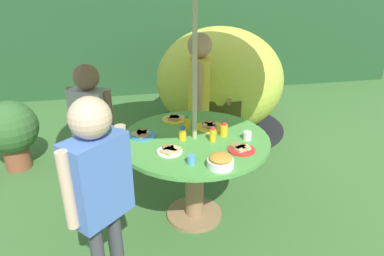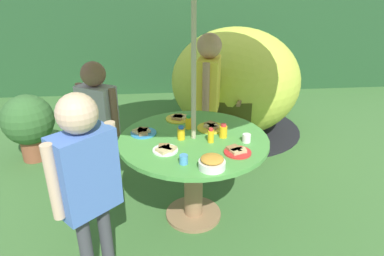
{
  "view_description": "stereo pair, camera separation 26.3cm",
  "coord_description": "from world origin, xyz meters",
  "px_view_note": "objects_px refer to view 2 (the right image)",
  "views": [
    {
      "loc": [
        -0.49,
        -2.28,
        1.86
      ],
      "look_at": [
        -0.01,
        0.07,
        0.78
      ],
      "focal_mm": 31.72,
      "sensor_mm": 36.0,
      "label": 1
    },
    {
      "loc": [
        -0.23,
        -2.32,
        1.86
      ],
      "look_at": [
        -0.01,
        0.07,
        0.78
      ],
      "focal_mm": 31.72,
      "sensor_mm": 36.0,
      "label": 2
    }
  ],
  "objects_px": {
    "juice_bottle_front_edge": "(211,136)",
    "cup_far": "(247,138)",
    "snack_bowl": "(212,162)",
    "juice_bottle_center_front": "(223,131)",
    "plate_center_back": "(237,151)",
    "juice_bottle_mid_left": "(188,123)",
    "plate_near_right": "(143,132)",
    "potted_plant": "(28,122)",
    "child_in_blue_shirt": "(86,173)",
    "plate_far_left": "(166,149)",
    "cup_near": "(184,159)",
    "garden_table": "(194,158)",
    "child_in_grey_shirt": "(98,112)",
    "dome_tent": "(235,81)",
    "juice_bottle_far_right": "(181,133)",
    "wooden_chair": "(224,101)",
    "plate_mid_right": "(178,118)",
    "child_in_yellow_shirt": "(209,85)",
    "plate_near_left": "(211,127)"
  },
  "relations": [
    {
      "from": "plate_far_left",
      "to": "juice_bottle_far_right",
      "type": "bearing_deg",
      "value": 56.35
    },
    {
      "from": "juice_bottle_far_right",
      "to": "cup_near",
      "type": "xyz_separation_m",
      "value": [
        -0.01,
        -0.37,
        -0.02
      ]
    },
    {
      "from": "child_in_grey_shirt",
      "to": "juice_bottle_center_front",
      "type": "bearing_deg",
      "value": 5.55
    },
    {
      "from": "juice_bottle_far_right",
      "to": "juice_bottle_center_front",
      "type": "bearing_deg",
      "value": 0.53
    },
    {
      "from": "potted_plant",
      "to": "plate_mid_right",
      "type": "bearing_deg",
      "value": -26.13
    },
    {
      "from": "child_in_grey_shirt",
      "to": "child_in_yellow_shirt",
      "type": "bearing_deg",
      "value": 51.45
    },
    {
      "from": "child_in_blue_shirt",
      "to": "cup_near",
      "type": "height_order",
      "value": "child_in_blue_shirt"
    },
    {
      "from": "garden_table",
      "to": "plate_near_left",
      "type": "bearing_deg",
      "value": 45.08
    },
    {
      "from": "snack_bowl",
      "to": "plate_mid_right",
      "type": "bearing_deg",
      "value": 101.58
    },
    {
      "from": "dome_tent",
      "to": "juice_bottle_center_front",
      "type": "xyz_separation_m",
      "value": [
        -0.47,
        -1.78,
        0.14
      ]
    },
    {
      "from": "juice_bottle_front_edge",
      "to": "child_in_grey_shirt",
      "type": "bearing_deg",
      "value": 148.29
    },
    {
      "from": "dome_tent",
      "to": "plate_center_back",
      "type": "xyz_separation_m",
      "value": [
        -0.42,
        -2.04,
        0.1
      ]
    },
    {
      "from": "garden_table",
      "to": "plate_near_left",
      "type": "distance_m",
      "value": 0.29
    },
    {
      "from": "potted_plant",
      "to": "plate_center_back",
      "type": "height_order",
      "value": "plate_center_back"
    },
    {
      "from": "child_in_yellow_shirt",
      "to": "juice_bottle_mid_left",
      "type": "height_order",
      "value": "child_in_yellow_shirt"
    },
    {
      "from": "dome_tent",
      "to": "cup_far",
      "type": "relative_size",
      "value": 34.03
    },
    {
      "from": "juice_bottle_front_edge",
      "to": "cup_far",
      "type": "bearing_deg",
      "value": -4.96
    },
    {
      "from": "plate_mid_right",
      "to": "plate_far_left",
      "type": "bearing_deg",
      "value": -101.98
    },
    {
      "from": "plate_center_back",
      "to": "plate_far_left",
      "type": "relative_size",
      "value": 1.06
    },
    {
      "from": "dome_tent",
      "to": "garden_table",
      "type": "bearing_deg",
      "value": -96.41
    },
    {
      "from": "plate_near_left",
      "to": "plate_mid_right",
      "type": "height_order",
      "value": "same"
    },
    {
      "from": "plate_far_left",
      "to": "snack_bowl",
      "type": "bearing_deg",
      "value": -41.7
    },
    {
      "from": "potted_plant",
      "to": "child_in_blue_shirt",
      "type": "distance_m",
      "value": 2.06
    },
    {
      "from": "wooden_chair",
      "to": "plate_mid_right",
      "type": "relative_size",
      "value": 5.07
    },
    {
      "from": "dome_tent",
      "to": "plate_near_right",
      "type": "xyz_separation_m",
      "value": [
        -1.09,
        -1.66,
        0.1
      ]
    },
    {
      "from": "snack_bowl",
      "to": "juice_bottle_center_front",
      "type": "relative_size",
      "value": 1.6
    },
    {
      "from": "potted_plant",
      "to": "cup_far",
      "type": "height_order",
      "value": "cup_far"
    },
    {
      "from": "plate_mid_right",
      "to": "plate_center_back",
      "type": "height_order",
      "value": "same"
    },
    {
      "from": "plate_center_back",
      "to": "juice_bottle_mid_left",
      "type": "height_order",
      "value": "juice_bottle_mid_left"
    },
    {
      "from": "dome_tent",
      "to": "cup_near",
      "type": "bearing_deg",
      "value": -95.26
    },
    {
      "from": "cup_far",
      "to": "snack_bowl",
      "type": "bearing_deg",
      "value": -131.52
    },
    {
      "from": "child_in_blue_shirt",
      "to": "cup_near",
      "type": "relative_size",
      "value": 20.72
    },
    {
      "from": "plate_mid_right",
      "to": "juice_bottle_front_edge",
      "type": "height_order",
      "value": "juice_bottle_front_edge"
    },
    {
      "from": "garden_table",
      "to": "wooden_chair",
      "type": "bearing_deg",
      "value": 69.12
    },
    {
      "from": "plate_near_right",
      "to": "potted_plant",
      "type": "bearing_deg",
      "value": 140.88
    },
    {
      "from": "cup_far",
      "to": "juice_bottle_mid_left",
      "type": "bearing_deg",
      "value": 145.21
    },
    {
      "from": "plate_near_left",
      "to": "wooden_chair",
      "type": "bearing_deg",
      "value": 73.91
    },
    {
      "from": "juice_bottle_far_right",
      "to": "cup_near",
      "type": "relative_size",
      "value": 1.66
    },
    {
      "from": "wooden_chair",
      "to": "cup_far",
      "type": "relative_size",
      "value": 17.07
    },
    {
      "from": "child_in_blue_shirt",
      "to": "plate_far_left",
      "type": "distance_m",
      "value": 0.63
    },
    {
      "from": "wooden_chair",
      "to": "plate_far_left",
      "type": "height_order",
      "value": "wooden_chair"
    },
    {
      "from": "plate_near_left",
      "to": "plate_far_left",
      "type": "relative_size",
      "value": 1.26
    },
    {
      "from": "child_in_blue_shirt",
      "to": "juice_bottle_mid_left",
      "type": "xyz_separation_m",
      "value": [
        0.65,
        0.8,
        -0.06
      ]
    },
    {
      "from": "wooden_chair",
      "to": "cup_near",
      "type": "distance_m",
      "value": 1.71
    },
    {
      "from": "snack_bowl",
      "to": "plate_near_right",
      "type": "height_order",
      "value": "snack_bowl"
    },
    {
      "from": "plate_mid_right",
      "to": "juice_bottle_center_front",
      "type": "xyz_separation_m",
      "value": [
        0.32,
        -0.39,
        0.04
      ]
    },
    {
      "from": "dome_tent",
      "to": "juice_bottle_center_front",
      "type": "relative_size",
      "value": 19.54
    },
    {
      "from": "garden_table",
      "to": "cup_far",
      "type": "height_order",
      "value": "cup_far"
    },
    {
      "from": "potted_plant",
      "to": "plate_far_left",
      "type": "height_order",
      "value": "plate_far_left"
    },
    {
      "from": "juice_bottle_far_right",
      "to": "dome_tent",
      "type": "bearing_deg",
      "value": 65.97
    }
  ]
}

